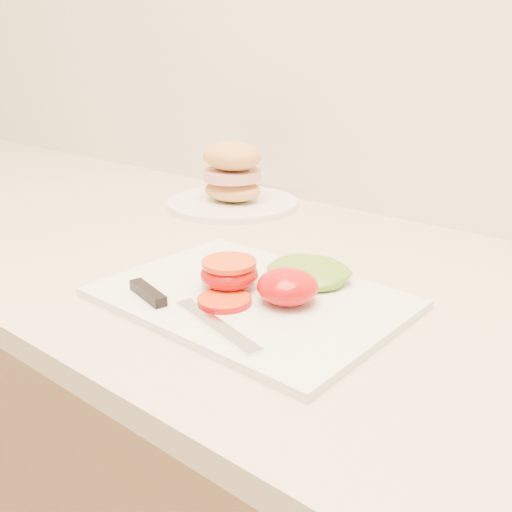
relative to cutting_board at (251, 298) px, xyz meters
The scene contains 7 objects.
cutting_board is the anchor object (origin of this frame).
tomato_half_dome 0.05m from the cutting_board, 11.86° to the left, with size 0.07×0.07×0.04m, color #B60704.
tomato_half_cut 0.04m from the cutting_board, behind, with size 0.07×0.07×0.04m.
tomato_slice_0 0.04m from the cutting_board, 100.18° to the right, with size 0.06×0.06×0.01m, color #D95C20.
lettuce_leaf_0 0.08m from the cutting_board, 68.43° to the left, with size 0.11×0.08×0.02m, color olive.
knife 0.09m from the cutting_board, 116.60° to the right, with size 0.22×0.05×0.01m.
sandwich_plate 0.43m from the cutting_board, 134.57° to the left, with size 0.25×0.25×0.12m.
Camera 1 is at (-0.01, 1.10, 1.22)m, focal length 40.00 mm.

